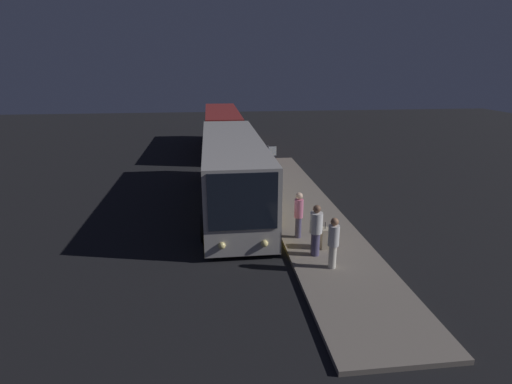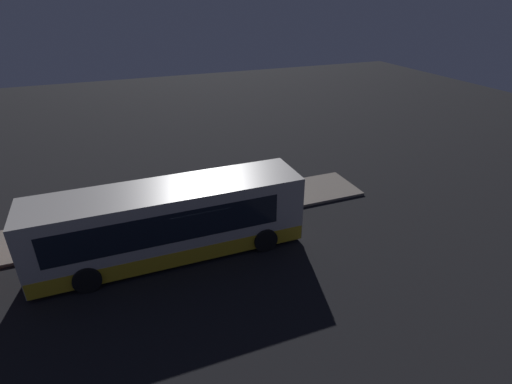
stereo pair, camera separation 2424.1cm
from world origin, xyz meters
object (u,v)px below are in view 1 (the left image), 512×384
Objects in this scene: bus_second at (222,130)px; passenger_boarding at (316,229)px; bus_lead at (232,172)px; passenger_waiting at (333,241)px; sign_post at (268,162)px; passenger_with_bags at (299,213)px; suitcase at (325,238)px.

bus_second reaches higher than passenger_boarding.
passenger_waiting is at bearing 22.26° from bus_lead.
sign_post is (-1.55, 1.87, 0.07)m from bus_lead.
passenger_waiting is (19.63, 2.74, -0.43)m from bus_second.
bus_lead is 12.95m from bus_second.
passenger_boarding is at bearing 22.82° from bus_lead.
passenger_boarding is at bearing 73.71° from passenger_waiting.
passenger_boarding is (18.71, 2.42, -0.40)m from bus_second.
bus_lead is at bearing 0.00° from bus_second.
passenger_with_bags is (-1.49, -0.26, 0.02)m from passenger_boarding.
bus_second reaches higher than passenger_waiting.
passenger_waiting is at bearing -94.96° from passenger_boarding.
passenger_waiting is 1.74× the size of suitcase.
passenger_boarding reaches higher than passenger_with_bags.
passenger_with_bags is 1.37m from suitcase.
passenger_with_bags is 5.85m from sign_post.
bus_second is at bearing 73.75° from passenger_boarding.
passenger_boarding is 1.02× the size of passenger_with_bags.
bus_lead reaches higher than passenger_with_bags.
bus_second is 18.87m from passenger_boarding.
bus_lead is at bearing 89.19° from passenger_boarding.
bus_lead is at bearing 77.30° from passenger_waiting.
passenger_boarding is 7.35m from sign_post.
passenger_waiting is (0.92, 0.31, -0.04)m from passenger_boarding.
passenger_with_bags is (4.27, 2.17, -0.47)m from bus_lead.
bus_second is 17.36m from passenger_with_bags.
suitcase is (18.22, 2.89, -0.99)m from bus_second.
passenger_boarding is 1.51m from passenger_with_bags.
sign_post is at bearing 129.62° from bus_lead.
sign_post is (11.40, 1.87, 0.16)m from bus_second.
suitcase is at bearing 131.97° from passenger_with_bags.
sign_post is at bearing 9.32° from bus_second.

